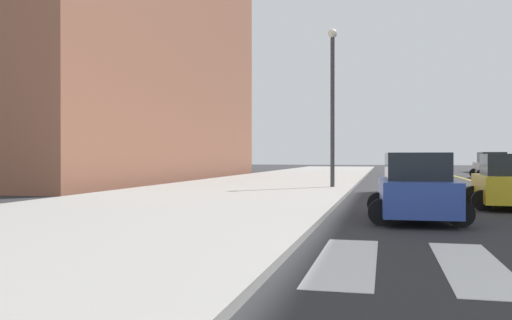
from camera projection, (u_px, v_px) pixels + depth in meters
name	position (u px, v px, depth m)	size (l,w,h in m)	color
sidewalk_kerb_west	(242.00, 189.00, 25.17)	(10.00, 120.00, 0.15)	gray
lane_divider_paint	(460.00, 178.00, 41.81)	(0.16, 80.00, 0.01)	yellow
low_rise_brick_west	(91.00, 10.00, 38.95)	(16.00, 32.00, 24.38)	#905741
car_yellow_nearest	(507.00, 183.00, 16.72)	(2.44, 3.82, 1.67)	gold
car_silver_second	(492.00, 166.00, 40.21)	(2.83, 4.44, 1.96)	#B7B7BC
car_blue_fourth	(416.00, 189.00, 13.37)	(2.44, 3.82, 1.68)	#2D479E
street_lamp	(332.00, 94.00, 26.04)	(0.44, 0.44, 7.61)	#38383D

